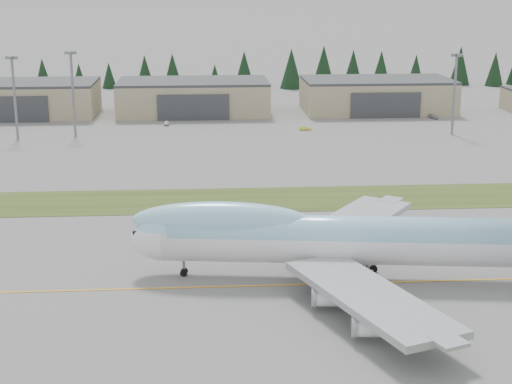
{
  "coord_description": "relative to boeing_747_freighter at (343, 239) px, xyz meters",
  "views": [
    {
      "loc": [
        -12.47,
        -103.04,
        41.66
      ],
      "look_at": [
        -3.76,
        21.27,
        8.0
      ],
      "focal_mm": 55.0,
      "sensor_mm": 36.0,
      "label": 1
    }
  ],
  "objects": [
    {
      "name": "ground",
      "position": [
        -7.29,
        -1.95,
        -6.08
      ],
      "size": [
        7000.0,
        7000.0,
        0.0
      ],
      "primitive_type": "plane",
      "color": "slate",
      "rests_on": "ground"
    },
    {
      "name": "grass_strip_far",
      "position": [
        -7.29,
        43.05,
        -6.08
      ],
      "size": [
        400.0,
        18.0,
        0.08
      ],
      "primitive_type": "cube",
      "color": "#344619",
      "rests_on": "ground"
    },
    {
      "name": "taxiway_line_main",
      "position": [
        -7.29,
        -1.95,
        -6.08
      ],
      "size": [
        400.0,
        0.4,
        0.02
      ],
      "primitive_type": "cube",
      "color": "orange",
      "rests_on": "ground"
    },
    {
      "name": "boeing_747_freighter",
      "position": [
        0.0,
        0.0,
        0.0
      ],
      "size": [
        70.25,
        59.96,
        18.44
      ],
      "rotation": [
        0.0,
        0.0,
        -0.13
      ],
      "color": "white",
      "rests_on": "ground"
    },
    {
      "name": "hangar_left",
      "position": [
        -77.29,
        147.94,
        -0.69
      ],
      "size": [
        48.0,
        26.6,
        10.8
      ],
      "color": "gray",
      "rests_on": "ground"
    },
    {
      "name": "hangar_center",
      "position": [
        -22.29,
        147.94,
        -0.69
      ],
      "size": [
        48.0,
        26.6,
        10.8
      ],
      "color": "gray",
      "rests_on": "ground"
    },
    {
      "name": "hangar_right",
      "position": [
        37.71,
        147.94,
        -0.69
      ],
      "size": [
        48.0,
        26.6,
        10.8
      ],
      "color": "gray",
      "rests_on": "ground"
    },
    {
      "name": "floodlight_masts",
      "position": [
        -15.09,
        107.36,
        9.91
      ],
      "size": [
        193.82,
        10.74,
        24.65
      ],
      "color": "slate",
      "rests_on": "ground"
    },
    {
      "name": "service_vehicle_a",
      "position": [
        -30.19,
        127.01,
        -6.08
      ],
      "size": [
        1.61,
        3.82,
        1.29
      ],
      "primitive_type": "imported",
      "rotation": [
        0.0,
        0.0,
        -0.02
      ],
      "color": "silver",
      "rests_on": "ground"
    },
    {
      "name": "service_vehicle_b",
      "position": [
        10.01,
        116.25,
        -6.08
      ],
      "size": [
        3.51,
        1.38,
        1.14
      ],
      "primitive_type": "imported",
      "rotation": [
        0.0,
        0.0,
        1.62
      ],
      "color": "gold",
      "rests_on": "ground"
    },
    {
      "name": "service_vehicle_c",
      "position": [
        52.66,
        132.9,
        -6.08
      ],
      "size": [
        2.46,
        4.3,
        1.17
      ],
      "primitive_type": "imported",
      "rotation": [
        0.0,
        0.0,
        0.21
      ],
      "color": "#9A999E",
      "rests_on": "ground"
    },
    {
      "name": "conifer_belt",
      "position": [
        -2.42,
        209.98,
        1.12
      ],
      "size": [
        279.96,
        16.16,
        16.48
      ],
      "color": "black",
      "rests_on": "ground"
    }
  ]
}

